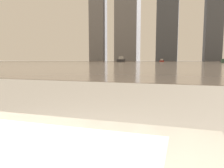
# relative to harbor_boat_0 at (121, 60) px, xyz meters

# --- Properties ---
(harbor_water) EXTENTS (180.00, 110.00, 0.01)m
(harbor_water) POSITION_rel_harbor_boat_0_xyz_m (19.45, -12.15, -0.67)
(harbor_water) COLOR gray
(harbor_water) RESTS_ON ground_plane
(harbor_boat_0) EXTENTS (1.78, 5.06, 1.89)m
(harbor_boat_0) POSITION_rel_harbor_boat_0_xyz_m (0.00, 0.00, 0.00)
(harbor_boat_0) COLOR #2D2D33
(harbor_boat_0) RESTS_ON harbor_water
(harbor_boat_3) EXTENTS (1.83, 2.86, 1.02)m
(harbor_boat_3) POSITION_rel_harbor_boat_0_xyz_m (13.58, 3.87, -0.31)
(harbor_boat_3) COLOR maroon
(harbor_boat_3) RESTS_ON harbor_water
(skyline_tower_1) EXTENTS (11.90, 11.99, 64.35)m
(skyline_tower_1) POSITION_rel_harbor_boat_0_xyz_m (-8.35, 43.85, 31.50)
(skyline_tower_1) COLOR slate
(skyline_tower_1) RESTS_ON ground_plane
(skyline_tower_3) EXTENTS (7.45, 13.88, 32.56)m
(skyline_tower_3) POSITION_rel_harbor_boat_0_xyz_m (34.08, 43.85, 15.61)
(skyline_tower_3) COLOR #4C515B
(skyline_tower_3) RESTS_ON ground_plane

